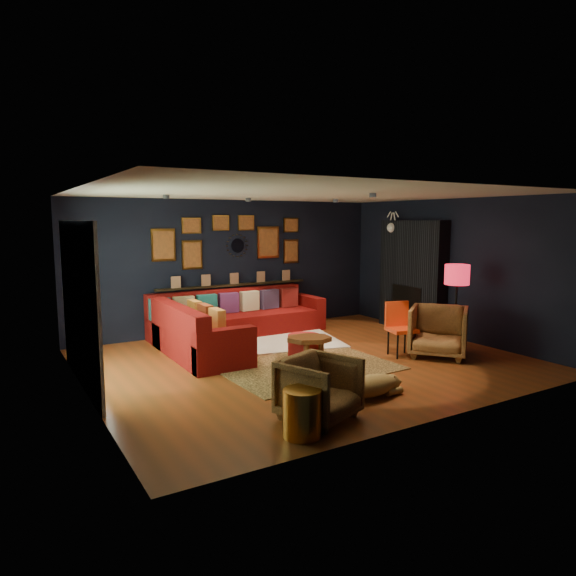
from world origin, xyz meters
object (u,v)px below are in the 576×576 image
gold_stool (302,413)px  coffee_table (309,341)px  armchair_left (319,386)px  orange_chair (400,324)px  dog (370,382)px  floor_lamp (457,279)px  pouf (304,345)px  armchair_right (438,329)px  sectional (224,325)px

gold_stool → coffee_table: bearing=55.4°
armchair_left → orange_chair: 3.12m
orange_chair → dog: orange_chair is taller
gold_stool → floor_lamp: (4.07, 1.61, 0.98)m
pouf → armchair_right: armchair_right is taller
sectional → armchair_right: size_ratio=3.77×
sectional → armchair_left: sectional is taller
coffee_table → orange_chair: bearing=-16.8°
sectional → pouf: (0.70, -1.61, -0.12)m
sectional → orange_chair: 3.11m
orange_chair → gold_stool: bearing=-135.0°
sectional → floor_lamp: (3.11, -2.55, 0.91)m
coffee_table → dog: 1.82m
armchair_left → gold_stool: armchair_left is taller
gold_stool → orange_chair: bearing=31.6°
coffee_table → orange_chair: (1.47, -0.45, 0.20)m
orange_chair → coffee_table: bearing=176.6°
armchair_left → dog: size_ratio=0.66×
dog → armchair_right: bearing=19.4°
armchair_left → floor_lamp: size_ratio=0.52×
dog → sectional: bearing=92.2°
armchair_left → gold_stool: (-0.41, -0.30, -0.13)m
sectional → dog: bearing=-83.7°
armchair_left → orange_chair: (2.68, 1.60, 0.13)m
pouf → dog: (-0.30, -2.00, -0.00)m
coffee_table → armchair_left: armchair_left is taller
floor_lamp → coffee_table: bearing=163.4°
sectional → pouf: bearing=-66.6°
pouf → gold_stool: gold_stool is taller
pouf → orange_chair: bearing=-24.4°
coffee_table → pouf: size_ratio=1.67×
armchair_left → gold_stool: bearing=-164.9°
pouf → dog: dog is taller
floor_lamp → armchair_left: bearing=-160.3°
floor_lamp → pouf: bearing=158.7°
gold_stool → dog: (1.36, 0.55, -0.05)m
coffee_table → orange_chair: orange_chair is taller
floor_lamp → armchair_right: bearing=-169.2°
gold_stool → pouf: bearing=57.0°
armchair_left → armchair_right: armchair_right is taller
orange_chair → floor_lamp: (0.98, -0.29, 0.71)m
coffee_table → armchair_right: bearing=-22.9°
armchair_right → pouf: bearing=-157.1°
armchair_left → gold_stool: size_ratio=1.54×
floor_lamp → orange_chair: bearing=163.6°
sectional → dog: 3.63m
sectional → gold_stool: 4.27m
armchair_right → gold_stool: size_ratio=1.81×
armchair_right → dog: size_ratio=0.78×
pouf → armchair_left: 2.58m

